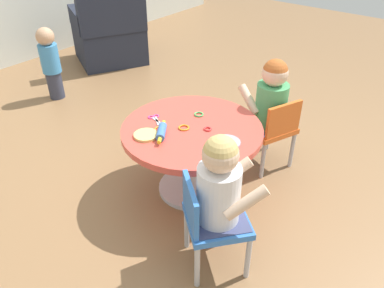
{
  "coord_description": "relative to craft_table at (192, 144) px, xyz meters",
  "views": [
    {
      "loc": [
        -1.55,
        -1.24,
        1.67
      ],
      "look_at": [
        0.0,
        0.0,
        0.36
      ],
      "focal_mm": 36.04,
      "sensor_mm": 36.0,
      "label": 1
    }
  ],
  "objects": [
    {
      "name": "ground_plane",
      "position": [
        0.0,
        0.0,
        -0.36
      ],
      "size": [
        10.0,
        10.0,
        0.0
      ],
      "primitive_type": "plane",
      "color": "olive"
    },
    {
      "name": "craft_table",
      "position": [
        0.0,
        0.0,
        0.0
      ],
      "size": [
        0.86,
        0.86,
        0.48
      ],
      "color": "silver",
      "rests_on": "ground"
    },
    {
      "name": "child_chair_left",
      "position": [
        -0.41,
        -0.45,
        -0.05
      ],
      "size": [
        0.42,
        0.42,
        0.54
      ],
      "color": "#B7B7BC",
      "rests_on": "ground"
    },
    {
      "name": "seated_child_left",
      "position": [
        -0.38,
        -0.47,
        0.17
      ],
      "size": [
        0.44,
        0.43,
        0.51
      ],
      "color": "#3F4772",
      "rests_on": "ground"
    },
    {
      "name": "child_chair_right",
      "position": [
        0.55,
        -0.26,
        -0.05
      ],
      "size": [
        0.39,
        0.39,
        0.54
      ],
      "color": "#B7B7BC",
      "rests_on": "ground"
    },
    {
      "name": "seated_child_right",
      "position": [
        0.57,
        -0.22,
        0.17
      ],
      "size": [
        0.38,
        0.42,
        0.51
      ],
      "color": "#3F4772",
      "rests_on": "ground"
    },
    {
      "name": "armchair_dark",
      "position": [
        1.21,
        2.15,
        -0.05
      ],
      "size": [
        0.95,
        0.96,
        0.85
      ],
      "color": "#232838",
      "rests_on": "ground"
    },
    {
      "name": "toddler_standing",
      "position": [
        0.25,
        1.86,
        0.0
      ],
      "size": [
        0.17,
        0.17,
        0.67
      ],
      "color": "#33384C",
      "rests_on": "ground"
    },
    {
      "name": "rolling_pin",
      "position": [
        -0.18,
        0.08,
        0.14
      ],
      "size": [
        0.2,
        0.15,
        0.05
      ],
      "color": "#3F72CC",
      "rests_on": "craft_table"
    },
    {
      "name": "craft_scissors",
      "position": [
        -0.06,
        0.24,
        0.12
      ],
      "size": [
        0.11,
        0.14,
        0.01
      ],
      "color": "silver",
      "rests_on": "craft_table"
    },
    {
      "name": "playdough_blob_0",
      "position": [
        -0.01,
        -0.26,
        0.12
      ],
      "size": [
        0.15,
        0.15,
        0.01
      ],
      "primitive_type": "cylinder",
      "color": "pink",
      "rests_on": "craft_table"
    },
    {
      "name": "playdough_blob_1",
      "position": [
        -0.24,
        0.15,
        0.13
      ],
      "size": [
        0.14,
        0.14,
        0.02
      ],
      "primitive_type": "cylinder",
      "color": "#F2CC72",
      "rests_on": "craft_table"
    },
    {
      "name": "cookie_cutter_0",
      "position": [
        0.15,
        0.06,
        0.12
      ],
      "size": [
        0.06,
        0.06,
        0.01
      ],
      "primitive_type": "torus",
      "color": "#4CB259",
      "rests_on": "craft_table"
    },
    {
      "name": "cookie_cutter_1",
      "position": [
        -0.14,
        0.13,
        0.12
      ],
      "size": [
        0.07,
        0.07,
        0.01
      ],
      "primitive_type": "torus",
      "color": "orange",
      "rests_on": "craft_table"
    },
    {
      "name": "cookie_cutter_2",
      "position": [
        -0.04,
        0.03,
        0.12
      ],
      "size": [
        0.07,
        0.07,
        0.01
      ],
      "primitive_type": "torus",
      "color": "orange",
      "rests_on": "craft_table"
    },
    {
      "name": "cookie_cutter_3",
      "position": [
        0.04,
        -0.09,
        0.12
      ],
      "size": [
        0.05,
        0.05,
        0.01
      ],
      "primitive_type": "torus",
      "color": "red",
      "rests_on": "craft_table"
    }
  ]
}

